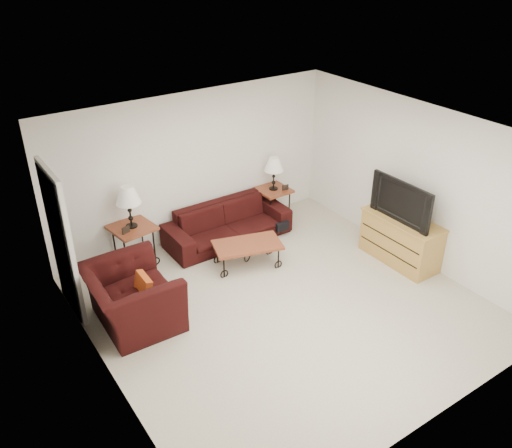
% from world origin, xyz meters
% --- Properties ---
extents(ground, '(5.00, 5.00, 0.00)m').
position_xyz_m(ground, '(0.00, 0.00, 0.00)').
color(ground, beige).
rests_on(ground, ground).
extents(wall_back, '(5.00, 0.02, 2.50)m').
position_xyz_m(wall_back, '(0.00, 2.50, 1.25)').
color(wall_back, silver).
rests_on(wall_back, ground).
extents(wall_front, '(5.00, 0.02, 2.50)m').
position_xyz_m(wall_front, '(0.00, -2.50, 1.25)').
color(wall_front, silver).
rests_on(wall_front, ground).
extents(wall_left, '(0.02, 5.00, 2.50)m').
position_xyz_m(wall_left, '(-2.50, 0.00, 1.25)').
color(wall_left, silver).
rests_on(wall_left, ground).
extents(wall_right, '(0.02, 5.00, 2.50)m').
position_xyz_m(wall_right, '(2.50, 0.00, 1.25)').
color(wall_right, silver).
rests_on(wall_right, ground).
extents(ceiling, '(5.00, 5.00, 0.00)m').
position_xyz_m(ceiling, '(0.00, 0.00, 2.50)').
color(ceiling, white).
rests_on(ceiling, wall_back).
extents(doorway, '(0.08, 0.94, 2.04)m').
position_xyz_m(doorway, '(-2.47, 1.65, 1.02)').
color(doorway, black).
rests_on(doorway, ground).
extents(sofa, '(2.14, 0.83, 0.62)m').
position_xyz_m(sofa, '(0.32, 2.02, 0.31)').
color(sofa, black).
rests_on(sofa, ground).
extents(side_table_left, '(0.69, 0.69, 0.67)m').
position_xyz_m(side_table_left, '(-1.28, 2.20, 0.34)').
color(side_table_left, brown).
rests_on(side_table_left, ground).
extents(side_table_right, '(0.55, 0.55, 0.60)m').
position_xyz_m(side_table_right, '(1.40, 2.20, 0.30)').
color(side_table_right, brown).
rests_on(side_table_right, ground).
extents(lamp_left, '(0.43, 0.43, 0.67)m').
position_xyz_m(lamp_left, '(-1.28, 2.20, 1.01)').
color(lamp_left, black).
rests_on(lamp_left, side_table_left).
extents(lamp_right, '(0.34, 0.34, 0.60)m').
position_xyz_m(lamp_right, '(1.40, 2.20, 0.90)').
color(lamp_right, black).
rests_on(lamp_right, side_table_right).
extents(photo_frame_left, '(0.13, 0.06, 0.11)m').
position_xyz_m(photo_frame_left, '(-1.43, 2.05, 0.73)').
color(photo_frame_left, black).
rests_on(photo_frame_left, side_table_left).
extents(photo_frame_right, '(0.12, 0.04, 0.10)m').
position_xyz_m(photo_frame_right, '(1.55, 2.05, 0.65)').
color(photo_frame_right, black).
rests_on(photo_frame_right, side_table_right).
extents(coffee_table, '(1.16, 0.84, 0.39)m').
position_xyz_m(coffee_table, '(0.16, 1.16, 0.20)').
color(coffee_table, brown).
rests_on(coffee_table, ground).
extents(armchair, '(1.12, 1.27, 0.81)m').
position_xyz_m(armchair, '(-1.88, 0.86, 0.40)').
color(armchair, black).
rests_on(armchair, ground).
extents(throw_pillow, '(0.11, 0.37, 0.36)m').
position_xyz_m(throw_pillow, '(-1.73, 0.81, 0.52)').
color(throw_pillow, '#B93C17').
rests_on(throw_pillow, armchair).
extents(tv_stand, '(0.53, 1.26, 0.76)m').
position_xyz_m(tv_stand, '(2.23, -0.07, 0.38)').
color(tv_stand, tan).
rests_on(tv_stand, ground).
extents(television, '(0.15, 1.13, 0.65)m').
position_xyz_m(television, '(2.21, -0.07, 1.08)').
color(television, black).
rests_on(television, tv_stand).
extents(backpack, '(0.43, 0.36, 0.49)m').
position_xyz_m(backpack, '(1.14, 1.71, 0.24)').
color(backpack, black).
rests_on(backpack, ground).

